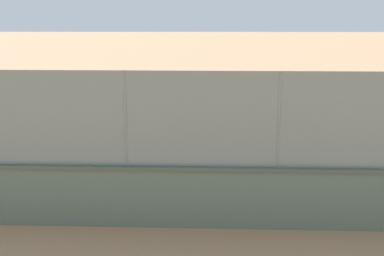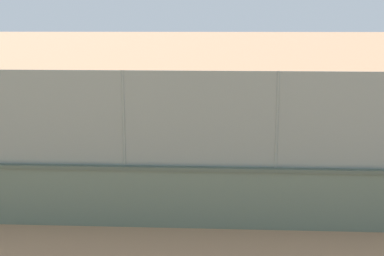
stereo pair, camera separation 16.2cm
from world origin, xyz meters
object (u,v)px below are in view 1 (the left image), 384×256
(player_baseline_waiting, at_px, (186,134))
(sports_ball, at_px, (211,103))
(player_at_service_line, at_px, (191,104))
(player_foreground_swinging, at_px, (192,153))

(player_baseline_waiting, height_order, sports_ball, player_baseline_waiting)
(player_at_service_line, distance_m, player_foreground_swinging, 7.83)
(player_at_service_line, xyz_separation_m, player_baseline_waiting, (0.04, 5.43, -0.02))
(sports_ball, bearing_deg, player_foreground_swinging, 84.71)
(player_at_service_line, distance_m, player_baseline_waiting, 5.43)
(player_at_service_line, xyz_separation_m, sports_ball, (-0.80, 1.24, 0.23))
(player_at_service_line, bearing_deg, sports_ball, 122.65)
(player_baseline_waiting, bearing_deg, sports_ball, -101.28)
(player_at_service_line, relative_size, player_baseline_waiting, 1.02)
(player_foreground_swinging, height_order, sports_ball, player_foreground_swinging)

